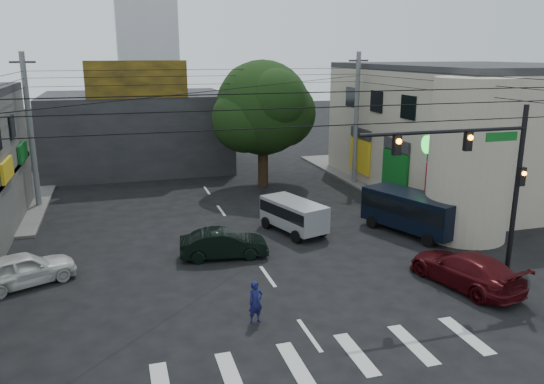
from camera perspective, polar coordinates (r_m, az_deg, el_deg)
name	(u,v)px	position (r m, az deg, el deg)	size (l,w,h in m)	color
ground	(282,297)	(20.83, 1.09, -11.21)	(160.00, 160.00, 0.00)	black
sidewalk_far_right	(429,170)	(43.92, 16.56, 2.25)	(16.00, 16.00, 0.15)	#514F4C
building_right	(474,130)	(39.24, 20.93, 6.29)	(14.00, 18.00, 8.00)	#A29480
corner_column	(470,160)	(27.97, 20.52, 3.27)	(4.00, 4.00, 8.00)	#A29480
building_far	(137,131)	(44.30, -14.28, 6.36)	(14.00, 10.00, 6.00)	#232326
billboard	(137,80)	(39.02, -14.34, 11.64)	(7.00, 0.30, 2.60)	olive
street_tree	(263,108)	(36.35, -1.00, 9.00)	(6.40, 6.40, 8.70)	black
traffic_gantry	(484,168)	(22.03, 21.81, 2.46)	(7.10, 0.35, 7.20)	black
utility_pole_far_left	(31,132)	(34.47, -24.53, 5.90)	(0.32, 0.32, 9.20)	#59595B
utility_pole_far_right	(356,120)	(37.79, 9.05, 7.71)	(0.32, 0.32, 9.20)	#59595B
dark_sedan	(224,244)	(24.43, -5.21, -5.58)	(4.11, 1.83, 1.31)	black
white_compact	(23,269)	(23.74, -25.23, -7.52)	(4.38, 3.12, 1.38)	silver
maroon_sedan	(465,269)	(22.82, 20.08, -7.82)	(3.02, 5.21, 1.42)	#3C080C
silver_minivan	(294,217)	(27.60, 2.34, -2.70)	(2.77, 4.24, 1.69)	#A4A6AC
navy_van	(412,214)	(28.38, 14.83, -2.25)	(3.75, 5.66, 2.12)	black
traffic_officer	(256,302)	(18.72, -1.77, -11.76)	(0.64, 0.52, 1.53)	#131544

